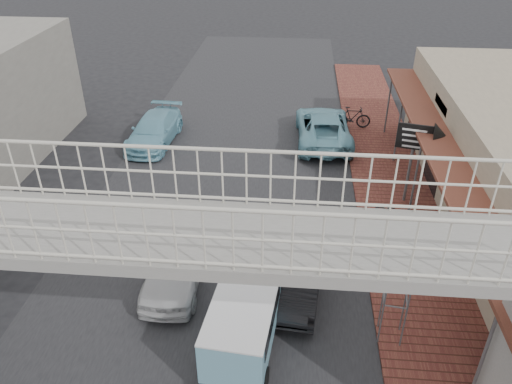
% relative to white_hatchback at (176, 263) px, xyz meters
% --- Properties ---
extents(ground, '(120.00, 120.00, 0.00)m').
position_rel_white_hatchback_xyz_m(ground, '(0.81, -0.57, -0.68)').
color(ground, black).
rests_on(ground, ground).
extents(road_strip, '(10.00, 60.00, 0.01)m').
position_rel_white_hatchback_xyz_m(road_strip, '(0.81, -0.57, -0.67)').
color(road_strip, black).
rests_on(road_strip, ground).
extents(sidewalk, '(3.00, 40.00, 0.10)m').
position_rel_white_hatchback_xyz_m(sidewalk, '(7.31, 2.43, -0.63)').
color(sidewalk, brown).
rests_on(sidewalk, ground).
extents(footbridge, '(16.40, 2.40, 6.34)m').
position_rel_white_hatchback_xyz_m(footbridge, '(0.81, -4.57, 2.50)').
color(footbridge, gray).
rests_on(footbridge, ground).
extents(white_hatchback, '(1.65, 4.00, 1.36)m').
position_rel_white_hatchback_xyz_m(white_hatchback, '(0.00, 0.00, 0.00)').
color(white_hatchback, silver).
rests_on(white_hatchback, ground).
extents(dark_sedan, '(1.99, 4.62, 1.48)m').
position_rel_white_hatchback_xyz_m(dark_sedan, '(3.56, 0.22, 0.06)').
color(dark_sedan, black).
rests_on(dark_sedan, ground).
extents(angkot_curb, '(2.66, 5.33, 1.45)m').
position_rel_white_hatchback_xyz_m(angkot_curb, '(4.67, 10.33, 0.05)').
color(angkot_curb, '#659FAF').
rests_on(angkot_curb, ground).
extents(angkot_far, '(2.08, 4.56, 1.29)m').
position_rel_white_hatchback_xyz_m(angkot_far, '(-3.19, 9.49, -0.03)').
color(angkot_far, '#71AFC3').
rests_on(angkot_far, ground).
extents(angkot_van, '(1.88, 3.58, 1.69)m').
position_rel_white_hatchback_xyz_m(angkot_van, '(2.32, -2.44, 0.40)').
color(angkot_van, black).
rests_on(angkot_van, ground).
extents(motorcycle_near, '(1.67, 1.05, 0.83)m').
position_rel_white_hatchback_xyz_m(motorcycle_near, '(7.04, 3.59, -0.16)').
color(motorcycle_near, black).
rests_on(motorcycle_near, sidewalk).
extents(motorcycle_far, '(1.81, 0.55, 1.08)m').
position_rel_white_hatchback_xyz_m(motorcycle_far, '(6.14, 11.84, -0.04)').
color(motorcycle_far, black).
rests_on(motorcycle_far, sidewalk).
extents(street_clock, '(0.79, 0.68, 3.14)m').
position_rel_white_hatchback_xyz_m(street_clock, '(6.11, -1.78, 2.03)').
color(street_clock, '#59595B').
rests_on(street_clock, sidewalk).
extents(arrow_sign, '(1.95, 1.28, 3.24)m').
position_rel_white_hatchback_xyz_m(arrow_sign, '(8.39, 4.93, 2.04)').
color(arrow_sign, '#59595B').
rests_on(arrow_sign, sidewalk).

